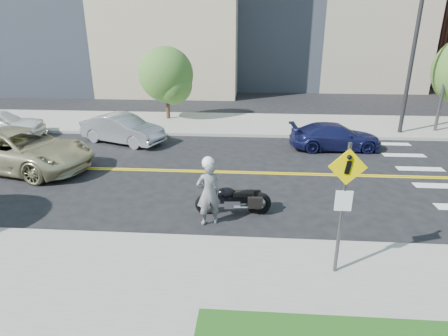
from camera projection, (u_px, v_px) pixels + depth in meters
name	position (u px, v px, depth m)	size (l,w,h in m)	color
ground_plane	(192.00, 171.00, 14.62)	(120.00, 120.00, 0.00)	black
sidewalk_near	(136.00, 300.00, 7.60)	(60.00, 5.00, 0.15)	#9E9B91
sidewalk_far	(212.00, 123.00, 21.60)	(60.00, 5.00, 0.15)	#9E9B91
traffic_light	(423.00, 41.00, 17.03)	(0.28, 4.50, 7.00)	black
pedestrian_sign	(344.00, 198.00, 7.76)	(0.78, 0.08, 3.00)	#4C4C51
motorcyclist	(209.00, 191.00, 10.39)	(0.82, 0.69, 2.02)	#A0A0A4
motorcycle	(234.00, 193.00, 11.10)	(2.20, 0.67, 1.34)	black
suv	(21.00, 150.00, 14.58)	(2.64, 5.73, 1.59)	#C0B88D
parked_car_silver	(122.00, 129.00, 18.02)	(1.45, 4.17, 1.37)	#ACADB4
parked_car_blue	(335.00, 136.00, 17.09)	(1.67, 4.11, 1.19)	navy
tree_far_a	(166.00, 75.00, 21.57)	(3.14, 3.14, 4.29)	#382619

